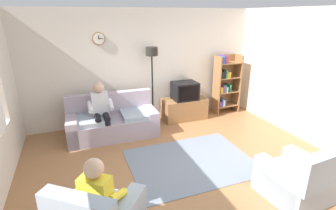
{
  "coord_description": "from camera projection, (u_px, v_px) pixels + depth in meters",
  "views": [
    {
      "loc": [
        -1.68,
        -3.34,
        2.55
      ],
      "look_at": [
        -0.1,
        0.79,
        0.98
      ],
      "focal_mm": 27.32,
      "sensor_mm": 36.0,
      "label": 1
    }
  ],
  "objects": [
    {
      "name": "floor_lamp",
      "position": [
        152.0,
        64.0,
        5.98
      ],
      "size": [
        0.28,
        0.28,
        1.85
      ],
      "color": "black",
      "rests_on": "ground_plane"
    },
    {
      "name": "tv",
      "position": [
        185.0,
        91.0,
        6.37
      ],
      "size": [
        0.6,
        0.49,
        0.44
      ],
      "color": "black",
      "rests_on": "tv_stand"
    },
    {
      "name": "person_on_couch",
      "position": [
        101.0,
        108.0,
        5.33
      ],
      "size": [
        0.52,
        0.54,
        1.24
      ],
      "color": "silver",
      "rests_on": "ground_plane"
    },
    {
      "name": "bookshelf",
      "position": [
        225.0,
        83.0,
        6.85
      ],
      "size": [
        0.68,
        0.36,
        1.57
      ],
      "color": "olive",
      "rests_on": "ground_plane"
    },
    {
      "name": "right_wall",
      "position": [
        327.0,
        81.0,
        4.87
      ],
      "size": [
        0.12,
        5.8,
        2.7
      ],
      "primitive_type": "cube",
      "color": "silver",
      "rests_on": "ground_plane"
    },
    {
      "name": "area_rug",
      "position": [
        191.0,
        162.0,
        4.68
      ],
      "size": [
        2.2,
        1.7,
        0.01
      ],
      "primitive_type": "cube",
      "color": "slate",
      "rests_on": "ground_plane"
    },
    {
      "name": "couch",
      "position": [
        113.0,
        122.0,
        5.63
      ],
      "size": [
        1.92,
        0.92,
        0.9
      ],
      "color": "#A899A8",
      "rests_on": "ground_plane"
    },
    {
      "name": "back_wall_assembly",
      "position": [
        144.0,
        66.0,
        6.25
      ],
      "size": [
        6.2,
        0.17,
        2.7
      ],
      "color": "silver",
      "rests_on": "ground_plane"
    },
    {
      "name": "armchair_near_bookshelf",
      "position": [
        296.0,
        180.0,
        3.68
      ],
      "size": [
        0.86,
        0.94,
        0.9
      ],
      "color": "#9EADBC",
      "rests_on": "ground_plane"
    },
    {
      "name": "ground_plane",
      "position": [
        190.0,
        173.0,
        4.36
      ],
      "size": [
        12.0,
        12.0,
        0.0
      ],
      "primitive_type": "plane",
      "color": "#9E6B42"
    },
    {
      "name": "person_in_left_armchair",
      "position": [
        101.0,
        195.0,
        2.92
      ],
      "size": [
        0.62,
        0.64,
        1.12
      ],
      "color": "yellow",
      "rests_on": "ground_plane"
    },
    {
      "name": "tv_stand",
      "position": [
        184.0,
        109.0,
        6.56
      ],
      "size": [
        1.1,
        0.56,
        0.53
      ],
      "color": "olive",
      "rests_on": "ground_plane"
    }
  ]
}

